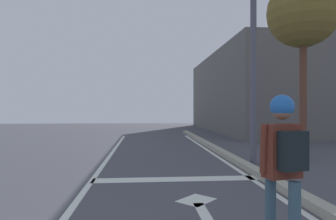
# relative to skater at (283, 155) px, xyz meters

# --- Properties ---
(lane_line_center) EXTENTS (0.12, 20.00, 0.01)m
(lane_line_center) POSITION_rel_skater_xyz_m (-2.39, 3.16, -1.02)
(lane_line_center) COLOR silver
(lane_line_center) RESTS_ON ground
(lane_line_curbside) EXTENTS (0.12, 20.00, 0.01)m
(lane_line_curbside) POSITION_rel_skater_xyz_m (0.92, 3.16, -1.02)
(lane_line_curbside) COLOR silver
(lane_line_curbside) RESTS_ON ground
(stop_bar) EXTENTS (3.45, 0.40, 0.01)m
(stop_bar) POSITION_rel_skater_xyz_m (-0.66, 3.38, -1.02)
(stop_bar) COLOR silver
(stop_bar) RESTS_ON ground
(lane_arrow_stem) EXTENTS (0.16, 1.40, 0.01)m
(lane_arrow_stem) POSITION_rel_skater_xyz_m (-0.49, 1.11, -1.02)
(lane_arrow_stem) COLOR silver
(lane_arrow_stem) RESTS_ON ground
(lane_arrow_head) EXTENTS (0.71, 0.71, 0.01)m
(lane_arrow_head) POSITION_rel_skater_xyz_m (-0.49, 1.96, -1.02)
(lane_arrow_head) COLOR silver
(lane_arrow_head) RESTS_ON ground
(curb_strip) EXTENTS (0.24, 24.00, 0.14)m
(curb_strip) POSITION_rel_skater_xyz_m (1.17, 3.16, -0.95)
(curb_strip) COLOR #A19B89
(curb_strip) RESTS_ON ground
(skater) EXTENTS (0.42, 0.59, 1.53)m
(skater) POSITION_rel_skater_xyz_m (0.00, 0.00, 0.00)
(skater) COLOR #344F60
(skater) RESTS_ON skateboard
(traffic_signal_mast) EXTENTS (3.61, 0.34, 5.67)m
(traffic_signal_mast) POSITION_rel_skater_xyz_m (0.58, 4.88, 3.05)
(traffic_signal_mast) COLOR #525260
(traffic_signal_mast) RESTS_ON ground
(roadside_tree) EXTENTS (2.06, 2.06, 5.32)m
(roadside_tree) POSITION_rel_skater_xyz_m (3.29, 5.51, 3.22)
(roadside_tree) COLOR brown
(roadside_tree) RESTS_ON ground
(building_block) EXTENTS (10.64, 13.53, 5.02)m
(building_block) POSITION_rel_skater_xyz_m (8.39, 16.53, 1.49)
(building_block) COLOR #605E5B
(building_block) RESTS_ON ground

